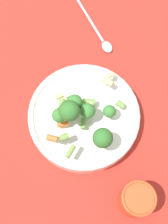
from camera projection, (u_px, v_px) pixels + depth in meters
name	position (u px, v px, depth m)	size (l,w,h in m)	color
ground_plane	(84.00, 120.00, 0.76)	(3.00, 3.00, 0.00)	#B72D23
bowl	(84.00, 116.00, 0.74)	(0.26, 0.26, 0.04)	white
pasta_salad	(82.00, 116.00, 0.67)	(0.17, 0.21, 0.09)	#8CB766
cup	(136.00, 200.00, 0.65)	(0.07, 0.07, 0.09)	#CC4C23
spoon	(99.00, 34.00, 0.83)	(0.11, 0.17, 0.01)	silver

